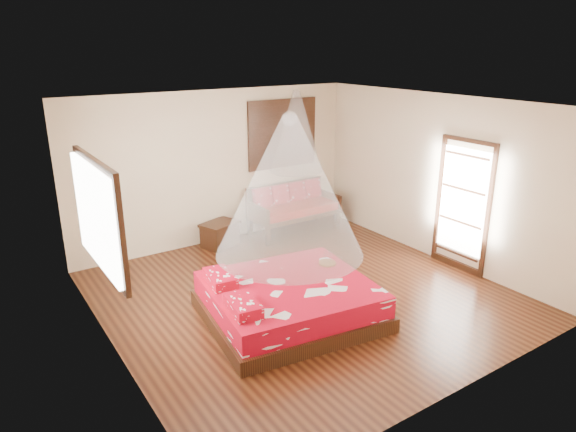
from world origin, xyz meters
name	(u,v)px	position (x,y,z in m)	size (l,w,h in m)	color
room	(304,205)	(0.00, 0.00, 1.40)	(5.54, 5.54, 2.84)	black
bed	(288,301)	(-0.56, -0.42, 0.25)	(2.45, 2.27, 0.65)	black
daybed	(292,206)	(1.42, 2.38, 0.52)	(1.76, 0.78, 0.94)	black
storage_chest	(220,234)	(-0.14, 2.45, 0.23)	(0.77, 0.67, 0.45)	black
shutter_panel	(283,134)	(1.42, 2.72, 1.90)	(1.52, 0.06, 1.32)	black
window_left	(101,215)	(-2.71, 0.20, 1.70)	(0.10, 1.74, 1.34)	black
glazed_door	(462,206)	(2.72, -0.60, 1.07)	(0.08, 1.02, 2.16)	black
wine_tray	(327,261)	(0.29, -0.20, 0.55)	(0.25, 0.25, 0.21)	brown
mosquito_net_main	(290,187)	(-0.54, -0.43, 1.85)	(1.93, 1.93, 1.80)	white
mosquito_net_daybed	(296,132)	(1.42, 2.25, 2.00)	(0.99, 0.99, 1.50)	white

